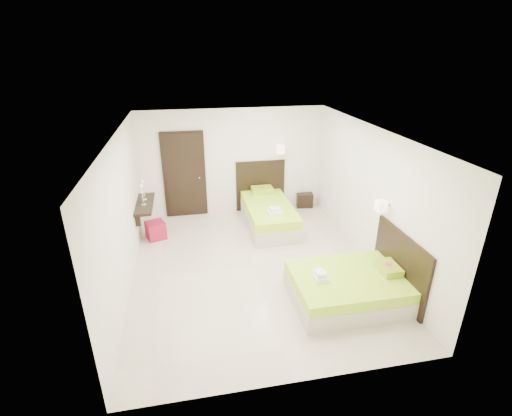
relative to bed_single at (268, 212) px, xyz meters
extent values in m
plane|color=beige|center=(-0.69, -1.79, -0.31)|extent=(5.50, 5.50, 0.00)
cube|color=beige|center=(0.00, -0.08, -0.14)|extent=(1.04, 2.08, 0.33)
cube|color=#9DDB23|center=(0.00, -0.08, 0.13)|extent=(1.03, 2.06, 0.21)
cube|color=black|center=(0.00, 0.93, 0.34)|extent=(1.25, 0.05, 1.30)
cube|color=#98B821|center=(0.00, 0.70, 0.30)|extent=(0.52, 0.35, 0.15)
cylinder|color=#D73272|center=(0.00, 0.70, 0.38)|extent=(0.12, 0.12, 0.00)
cube|color=white|center=(0.00, -0.65, 0.27)|extent=(0.31, 0.23, 0.08)
cube|color=white|center=(0.00, -0.65, 0.35)|extent=(0.23, 0.17, 0.08)
cube|color=white|center=(0.46, 0.78, 1.30)|extent=(0.19, 0.19, 0.21)
cylinder|color=#2D2116|center=(0.46, 0.86, 1.30)|extent=(0.03, 0.16, 0.03)
cube|color=beige|center=(0.65, -3.10, -0.16)|extent=(1.83, 1.37, 0.29)
cube|color=#9DDB23|center=(0.65, -3.10, 0.07)|extent=(1.81, 1.36, 0.18)
cube|color=black|center=(1.53, -3.10, 0.26)|extent=(0.05, 1.55, 1.14)
cube|color=#98B821|center=(1.34, -3.10, 0.23)|extent=(0.31, 0.46, 0.13)
cylinder|color=#D73272|center=(1.34, -3.10, 0.29)|extent=(0.11, 0.11, 0.00)
cube|color=white|center=(0.15, -3.10, 0.20)|extent=(0.20, 0.27, 0.07)
cube|color=white|center=(0.15, -3.10, 0.27)|extent=(0.15, 0.21, 0.07)
cube|color=white|center=(1.38, -2.52, 1.11)|extent=(0.16, 0.16, 0.18)
cylinder|color=#2D2116|center=(1.46, -2.52, 1.11)|extent=(0.16, 0.03, 0.03)
cube|color=black|center=(1.18, 0.90, -0.13)|extent=(0.47, 0.43, 0.37)
cube|color=maroon|center=(-2.59, -0.22, -0.12)|extent=(0.49, 0.49, 0.38)
cube|color=black|center=(-1.89, 0.92, 0.74)|extent=(1.02, 0.06, 2.14)
cube|color=black|center=(-1.89, 0.88, 0.74)|extent=(0.88, 0.04, 2.06)
cylinder|color=silver|center=(-1.54, 0.85, 0.69)|extent=(0.03, 0.10, 0.03)
cube|color=black|center=(-2.76, -0.19, 0.51)|extent=(0.35, 1.20, 0.06)
cube|color=black|center=(-2.88, -0.64, 0.36)|extent=(0.10, 0.04, 0.30)
cube|color=black|center=(-2.88, 0.26, 0.36)|extent=(0.10, 0.04, 0.30)
cylinder|color=silver|center=(-2.76, -0.34, 0.55)|extent=(0.10, 0.10, 0.02)
cylinder|color=silver|center=(-2.76, -0.34, 0.67)|extent=(0.02, 0.02, 0.22)
cone|color=silver|center=(-2.76, -0.34, 0.80)|extent=(0.07, 0.07, 0.04)
cylinder|color=white|center=(-2.76, -0.34, 0.89)|extent=(0.02, 0.02, 0.15)
sphere|color=#FFB23F|center=(-2.76, -0.34, 0.98)|extent=(0.02, 0.02, 0.02)
cylinder|color=silver|center=(-2.76, -0.04, 0.55)|extent=(0.10, 0.10, 0.02)
cylinder|color=silver|center=(-2.76, -0.04, 0.67)|extent=(0.02, 0.02, 0.22)
cone|color=silver|center=(-2.76, -0.04, 0.80)|extent=(0.07, 0.07, 0.04)
cylinder|color=white|center=(-2.76, -0.04, 0.89)|extent=(0.02, 0.02, 0.15)
sphere|color=#FFB23F|center=(-2.76, -0.04, 0.98)|extent=(0.02, 0.02, 0.02)
camera|label=1|loc=(-1.81, -7.80, 3.58)|focal=26.00mm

